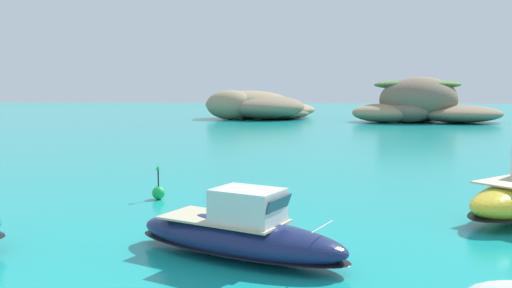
% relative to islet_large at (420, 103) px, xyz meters
% --- Properties ---
extents(islet_large, '(25.48, 24.68, 6.86)m').
position_rel_islet_large_xyz_m(islet_large, '(0.00, 0.00, 0.00)').
color(islet_large, '#756651').
rests_on(islet_large, ground).
extents(islet_small, '(19.02, 20.10, 4.85)m').
position_rel_islet_large_xyz_m(islet_small, '(-25.43, 4.92, -0.89)').
color(islet_small, '#9E8966').
rests_on(islet_small, ground).
extents(motorboat_navy, '(6.94, 4.33, 1.98)m').
position_rel_islet_large_xyz_m(motorboat_navy, '(-16.43, -69.14, -2.19)').
color(motorboat_navy, navy).
rests_on(motorboat_navy, ground).
extents(channel_buoy, '(0.56, 0.56, 1.48)m').
position_rel_islet_large_xyz_m(channel_buoy, '(-21.23, -61.84, -2.52)').
color(channel_buoy, green).
rests_on(channel_buoy, ground).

